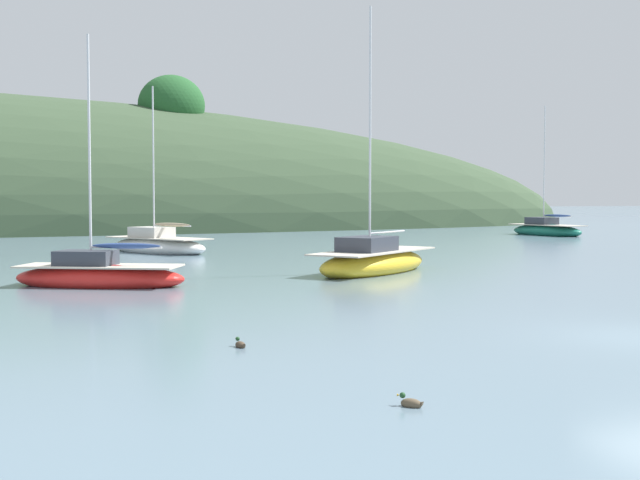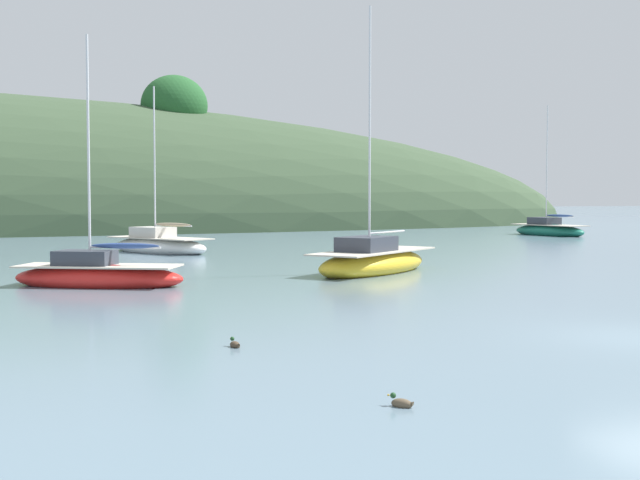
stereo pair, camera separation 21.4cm
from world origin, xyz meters
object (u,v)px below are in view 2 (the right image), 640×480
sailboat_black_sloop (97,275)px  duck_lone_right (401,403)px  sailboat_navy_dinghy (549,230)px  sailboat_blue_center (373,262)px  duck_trailing (235,345)px  sailboat_teal_outer (159,245)px

sailboat_black_sloop → duck_lone_right: bearing=-82.7°
sailboat_navy_dinghy → duck_lone_right: size_ratio=28.01×
sailboat_blue_center → duck_trailing: size_ratio=26.02×
sailboat_navy_dinghy → sailboat_teal_outer: (-32.99, -9.43, -0.01)m
sailboat_black_sloop → sailboat_blue_center: size_ratio=0.81×
sailboat_teal_outer → duck_trailing: 30.07m
sailboat_navy_dinghy → duck_trailing: bearing=-133.1°
sailboat_teal_outer → duck_trailing: size_ratio=22.28×
sailboat_black_sloop → duck_trailing: size_ratio=21.02×
sailboat_black_sloop → sailboat_teal_outer: sailboat_teal_outer is taller
sailboat_black_sloop → sailboat_navy_dinghy: bearing=34.4°
sailboat_navy_dinghy → sailboat_black_sloop: size_ratio=1.19×
sailboat_navy_dinghy → duck_lone_right: bearing=-128.4°
sailboat_blue_center → duck_lone_right: (-8.78, -20.18, -0.40)m
sailboat_blue_center → duck_trailing: bearing=-124.1°
sailboat_black_sloop → sailboat_blue_center: 11.27m
duck_trailing → duck_lone_right: size_ratio=1.12×
sailboat_navy_dinghy → sailboat_blue_center: 36.56m
duck_trailing → sailboat_navy_dinghy: bearing=46.9°
sailboat_blue_center → sailboat_teal_outer: size_ratio=1.17×
duck_lone_right → sailboat_navy_dinghy: bearing=51.6°
duck_lone_right → duck_trailing: bearing=100.3°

